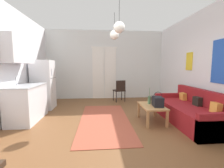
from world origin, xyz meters
The scene contains 13 objects.
ground_plane centered at (0.00, 0.00, -0.05)m, with size 5.51×7.37×0.10m, color brown.
wall_back centered at (0.00, 3.43, 1.44)m, with size 5.11×0.13×2.90m.
wall_right centered at (2.50, 0.00, 1.45)m, with size 0.12×6.97×2.90m.
area_rug centered at (-0.15, 0.61, 0.01)m, with size 1.24×2.83×0.01m, color #9E4733.
couch centered at (1.98, 0.27, 0.27)m, with size 0.88×2.12×0.82m.
coffee_table centered at (1.02, 0.39, 0.37)m, with size 0.53×0.86×0.43m.
bamboo_vase centered at (1.00, 0.53, 0.53)m, with size 0.08×0.08×0.42m.
handbag centered at (1.13, 0.28, 0.54)m, with size 0.25×0.35×0.35m.
refrigerator centered at (-2.08, 1.89, 0.79)m, with size 0.64×0.63×1.58m.
kitchen_counter centered at (-2.15, 0.77, 0.81)m, with size 0.62×1.23×2.13m.
accent_chair centered at (0.53, 2.68, 0.48)m, with size 0.50×0.49×0.85m.
pendant_lamp_near centered at (0.15, 0.08, 2.20)m, with size 0.24×0.24×0.82m.
pendant_lamp_far centered at (0.17, 1.27, 2.29)m, with size 0.27×0.27×0.74m.
Camera 1 is at (-0.28, -3.22, 1.38)m, focal length 24.49 mm.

